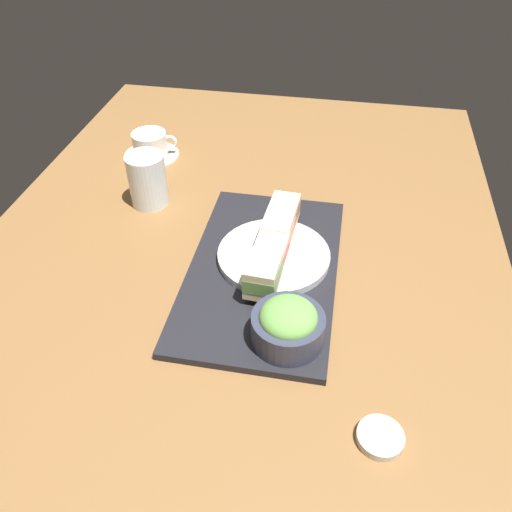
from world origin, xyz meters
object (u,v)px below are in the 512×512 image
salad_bowl (288,324)px  small_sauce_dish (380,437)px  sandwich_farmost (284,212)px  sandwich_inner_near (271,253)px  drinking_glass (147,180)px  sandwich_plate (274,256)px  sandwich_nearmost (263,275)px  sandwich_inner_far (278,231)px  coffee_cup (151,146)px

salad_bowl → small_sauce_dish: bearing=-134.0°
sandwich_farmost → salad_bowl: salad_bowl is taller
sandwich_inner_near → small_sauce_dish: (-28.85, -19.30, -4.61)cm
sandwich_inner_near → drinking_glass: size_ratio=0.71×
sandwich_plate → sandwich_nearmost: 9.77cm
sandwich_nearmost → small_sauce_dish: (-22.76, -19.59, -4.93)cm
sandwich_plate → sandwich_inner_near: (-3.04, 0.15, 3.14)cm
sandwich_nearmost → sandwich_inner_far: sandwich_nearmost is taller
sandwich_inner_far → coffee_cup: 46.64cm
sandwich_inner_near → drinking_glass: 33.71cm
salad_bowl → drinking_glass: size_ratio=1.01×
sandwich_farmost → coffee_cup: size_ratio=0.59×
sandwich_inner_near → sandwich_plate: bearing=-2.7°
sandwich_inner_near → sandwich_farmost: bearing=-2.7°
sandwich_inner_near → salad_bowl: bearing=-161.4°
sandwich_inner_far → sandwich_nearmost: bearing=177.3°
sandwich_inner_far → sandwich_plate: bearing=177.3°
drinking_glass → salad_bowl: bearing=-134.6°
sandwich_farmost → small_sauce_dish: size_ratio=1.23×
sandwich_plate → sandwich_farmost: sandwich_farmost is taller
sandwich_nearmost → coffee_cup: bearing=38.8°
sandwich_plate → small_sauce_dish: size_ratio=3.23×
sandwich_inner_far → small_sauce_dish: size_ratio=1.17×
sandwich_nearmost → drinking_glass: size_ratio=0.67×
sandwich_plate → coffee_cup: 48.51cm
salad_bowl → coffee_cup: size_ratio=0.85×
sandwich_inner_far → small_sauce_dish: sandwich_inner_far is taller
drinking_glass → small_sauce_dish: (-46.83, -47.81, -4.89)cm
drinking_glass → small_sauce_dish: bearing=-134.4°
sandwich_nearmost → coffee_cup: size_ratio=0.57×
sandwich_nearmost → sandwich_inner_near: sandwich_nearmost is taller
sandwich_inner_far → small_sauce_dish: bearing=-151.5°
drinking_glass → small_sauce_dish: size_ratio=1.76×
sandwich_inner_near → drinking_glass: bearing=57.8°
salad_bowl → drinking_glass: bearing=45.4°
salad_bowl → coffee_cup: salad_bowl is taller
sandwich_nearmost → sandwich_farmost: size_ratio=0.95×
sandwich_plate → sandwich_nearmost: sandwich_nearmost is taller
salad_bowl → coffee_cup: (51.87, 39.87, -2.09)cm
salad_bowl → sandwich_nearmost: bearing=30.8°
coffee_cup → sandwich_farmost: bearing=-124.8°
small_sauce_dish → coffee_cup: bearing=39.5°
sandwich_inner_far → coffee_cup: sandwich_inner_far is taller
salad_bowl → drinking_glass: (33.12, 33.61, 0.79)cm
sandwich_inner_near → sandwich_inner_far: bearing=-2.7°
sandwich_plate → coffee_cup: coffee_cup is taller
sandwich_plate → sandwich_farmost: bearing=-2.7°
sandwich_inner_near → small_sauce_dish: bearing=-146.2°
sandwich_farmost → coffee_cup: (24.55, 35.35, -2.59)cm
coffee_cup → small_sauce_dish: (-65.57, -54.07, -2.01)cm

